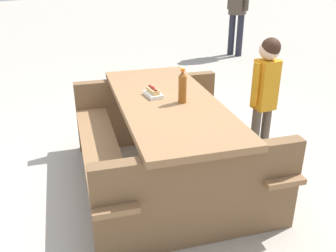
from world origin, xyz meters
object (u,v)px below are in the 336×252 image
at_px(hotdog_tray, 153,93).
at_px(picnic_table, 168,135).
at_px(soda_bottle, 182,87).
at_px(child_in_coat, 266,85).

bearing_deg(hotdog_tray, picnic_table, -159.57).
xyz_separation_m(soda_bottle, hotdog_tray, (0.24, 0.12, -0.09)).
xyz_separation_m(picnic_table, hotdog_tray, (0.14, 0.05, 0.34)).
distance_m(picnic_table, hotdog_tray, 0.37).
bearing_deg(soda_bottle, picnic_table, 31.73).
distance_m(soda_bottle, child_in_coat, 0.87).
bearing_deg(picnic_table, hotdog_tray, 20.43).
relative_size(soda_bottle, hotdog_tray, 1.38).
xyz_separation_m(picnic_table, soda_bottle, (-0.10, -0.06, 0.43)).
height_order(picnic_table, soda_bottle, soda_bottle).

